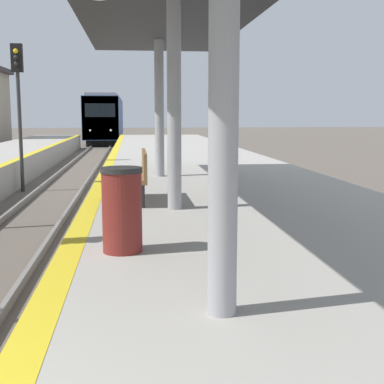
{
  "coord_description": "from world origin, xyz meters",
  "views": [
    {
      "loc": [
        2.4,
        -1.28,
        2.57
      ],
      "look_at": [
        5.11,
        23.01,
        -1.01
      ],
      "focal_mm": 50.0,
      "sensor_mm": 36.0,
      "label": 1
    }
  ],
  "objects_px": {
    "signal_far": "(18,90)",
    "bench": "(138,175)",
    "trash_bin": "(122,210)",
    "train": "(106,119)"
  },
  "relations": [
    {
      "from": "signal_far",
      "to": "bench",
      "type": "distance_m",
      "value": 9.45
    },
    {
      "from": "signal_far",
      "to": "trash_bin",
      "type": "height_order",
      "value": "signal_far"
    },
    {
      "from": "train",
      "to": "bench",
      "type": "xyz_separation_m",
      "value": [
        2.49,
        -40.94,
        -0.66
      ]
    },
    {
      "from": "signal_far",
      "to": "bench",
      "type": "height_order",
      "value": "signal_far"
    },
    {
      "from": "train",
      "to": "bench",
      "type": "relative_size",
      "value": 11.2
    },
    {
      "from": "bench",
      "to": "train",
      "type": "bearing_deg",
      "value": 93.48
    },
    {
      "from": "signal_far",
      "to": "bench",
      "type": "xyz_separation_m",
      "value": [
        3.75,
        -8.47,
        -1.87
      ]
    },
    {
      "from": "train",
      "to": "signal_far",
      "type": "bearing_deg",
      "value": -92.22
    },
    {
      "from": "train",
      "to": "trash_bin",
      "type": "xyz_separation_m",
      "value": [
        2.27,
        -44.53,
        -0.66
      ]
    },
    {
      "from": "train",
      "to": "trash_bin",
      "type": "distance_m",
      "value": 44.59
    }
  ]
}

